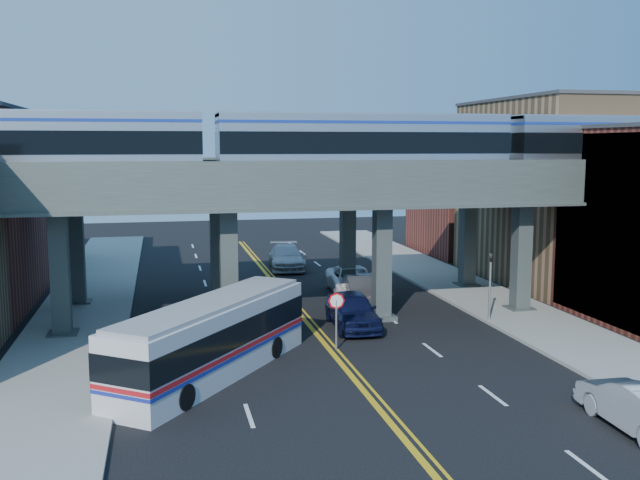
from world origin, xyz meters
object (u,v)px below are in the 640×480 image
(traffic_signal, at_px, (490,279))
(transit_bus, at_px, (213,339))
(car_lane_b, at_px, (362,290))
(car_lane_a, at_px, (352,310))
(car_parked_curb, at_px, (640,406))
(car_lane_c, at_px, (353,280))
(car_lane_d, at_px, (286,257))
(transit_train, at_px, (364,144))
(stop_sign, at_px, (336,312))

(traffic_signal, height_order, transit_bus, traffic_signal)
(car_lane_b, bearing_deg, traffic_signal, -40.97)
(traffic_signal, relative_size, car_lane_a, 0.77)
(car_parked_curb, bearing_deg, car_lane_c, -79.81)
(car_lane_c, bearing_deg, car_parked_curb, -76.90)
(traffic_signal, height_order, car_lane_b, traffic_signal)
(transit_bus, bearing_deg, car_lane_b, -3.15)
(car_lane_b, bearing_deg, transit_bus, -123.19)
(car_lane_c, xyz_separation_m, car_parked_curb, (3.40, -22.63, 0.00))
(car_lane_d, bearing_deg, transit_bus, -101.23)
(transit_train, xyz_separation_m, stop_sign, (-2.65, -5.00, -7.46))
(transit_bus, xyz_separation_m, car_parked_curb, (13.01, -8.57, -0.66))
(stop_sign, height_order, car_lane_c, stop_sign)
(stop_sign, distance_m, car_lane_a, 4.09)
(traffic_signal, bearing_deg, transit_bus, -159.56)
(transit_train, bearing_deg, stop_sign, -117.90)
(stop_sign, bearing_deg, car_lane_c, 71.29)
(car_lane_d, bearing_deg, stop_sign, -88.50)
(transit_bus, xyz_separation_m, car_lane_d, (7.17, 23.84, -0.61))
(stop_sign, relative_size, car_parked_curb, 0.52)
(transit_train, distance_m, stop_sign, 9.36)
(stop_sign, bearing_deg, transit_train, 62.10)
(transit_train, bearing_deg, car_lane_b, 74.32)
(transit_train, relative_size, car_parked_curb, 9.13)
(stop_sign, relative_size, car_lane_a, 0.49)
(transit_train, relative_size, stop_sign, 17.49)
(stop_sign, bearing_deg, car_lane_d, 85.99)
(transit_train, bearing_deg, traffic_signal, -17.74)
(car_lane_c, bearing_deg, car_lane_a, -100.78)
(stop_sign, xyz_separation_m, car_lane_a, (1.74, 3.60, -0.85))
(traffic_signal, distance_m, car_lane_d, 19.90)
(car_parked_curb, bearing_deg, traffic_signal, -94.73)
(traffic_signal, height_order, car_lane_d, traffic_signal)
(car_lane_b, height_order, car_lane_d, car_lane_d)
(transit_bus, bearing_deg, car_parked_curb, -86.54)
(car_lane_c, height_order, car_parked_curb, car_parked_curb)
(transit_bus, bearing_deg, car_lane_a, -13.98)
(car_lane_a, bearing_deg, car_lane_d, 93.23)
(car_lane_a, bearing_deg, car_lane_c, 77.13)
(car_lane_a, distance_m, car_parked_curb, 15.64)
(transit_train, bearing_deg, car_lane_c, 78.98)
(transit_train, relative_size, car_lane_c, 7.70)
(transit_bus, distance_m, car_lane_b, 14.59)
(traffic_signal, xyz_separation_m, car_lane_d, (-7.40, 18.41, -1.43))
(car_lane_c, bearing_deg, transit_train, -96.46)
(transit_train, height_order, car_lane_c, transit_train)
(transit_train, distance_m, car_parked_curb, 18.66)
(car_lane_a, relative_size, car_lane_b, 1.08)
(traffic_signal, bearing_deg, transit_train, 162.26)
(transit_bus, distance_m, car_lane_a, 9.57)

